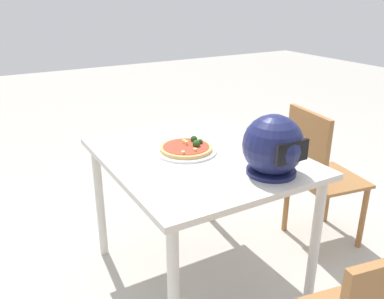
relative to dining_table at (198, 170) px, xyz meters
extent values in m
plane|color=#B2ADA3|center=(0.00, 0.00, -0.67)|extent=(14.00, 14.00, 0.00)
cube|color=beige|center=(0.00, 0.00, 0.08)|extent=(0.92, 1.08, 0.03)
cylinder|color=beige|center=(-0.40, -0.48, -0.31)|extent=(0.05, 0.05, 0.74)
cylinder|color=beige|center=(0.40, -0.48, -0.31)|extent=(0.05, 0.05, 0.74)
cylinder|color=beige|center=(-0.40, 0.48, -0.31)|extent=(0.05, 0.05, 0.74)
cylinder|color=white|center=(0.04, -0.06, 0.10)|extent=(0.32, 0.32, 0.01)
cylinder|color=tan|center=(0.04, -0.06, 0.11)|extent=(0.27, 0.27, 0.02)
cylinder|color=red|center=(0.04, -0.06, 0.12)|extent=(0.24, 0.24, 0.00)
sphere|color=#234C1E|center=(-0.04, -0.12, 0.13)|extent=(0.03, 0.03, 0.03)
sphere|color=#234C1E|center=(-0.05, -0.06, 0.13)|extent=(0.03, 0.03, 0.03)
sphere|color=#234C1E|center=(-0.04, -0.10, 0.13)|extent=(0.04, 0.04, 0.04)
sphere|color=#234C1E|center=(-0.01, -0.03, 0.14)|extent=(0.04, 0.04, 0.04)
cylinder|color=#E0D172|center=(0.02, -0.11, 0.13)|extent=(0.02, 0.02, 0.02)
cylinder|color=#E0D172|center=(0.03, 0.02, 0.13)|extent=(0.02, 0.02, 0.01)
cylinder|color=#E0D172|center=(0.03, -0.08, 0.13)|extent=(0.03, 0.03, 0.02)
cylinder|color=#E0D172|center=(0.10, 0.03, 0.13)|extent=(0.02, 0.02, 0.01)
sphere|color=#191E4C|center=(-0.17, 0.37, 0.23)|extent=(0.28, 0.28, 0.28)
cylinder|color=#191E4C|center=(-0.17, 0.37, 0.10)|extent=(0.23, 0.23, 0.02)
cube|color=black|center=(-0.17, 0.49, 0.24)|extent=(0.17, 0.02, 0.09)
cube|color=#996638|center=(-0.91, 0.08, -0.23)|extent=(0.46, 0.46, 0.02)
cube|color=#996638|center=(-0.73, 0.05, 0.00)|extent=(0.09, 0.38, 0.45)
cylinder|color=#996638|center=(-1.10, -0.06, -0.46)|extent=(0.04, 0.04, 0.43)
cylinder|color=#996638|center=(-1.05, 0.27, -0.46)|extent=(0.04, 0.04, 0.43)
cylinder|color=#996638|center=(-0.77, -0.11, -0.46)|extent=(0.04, 0.04, 0.43)
cylinder|color=#996638|center=(-0.72, 0.22, -0.46)|extent=(0.04, 0.04, 0.43)
camera|label=1|loc=(0.99, 1.66, 0.88)|focal=37.88mm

